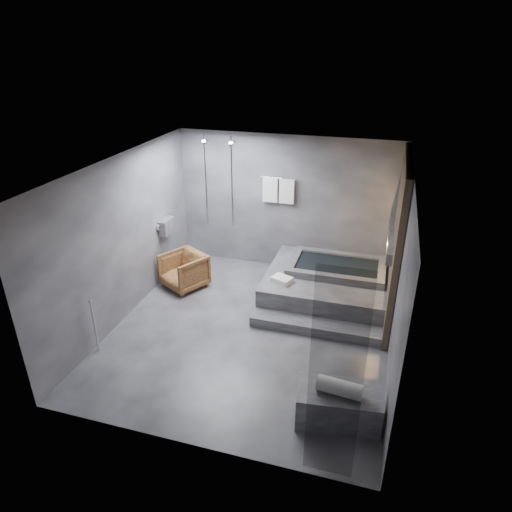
% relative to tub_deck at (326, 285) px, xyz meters
% --- Properties ---
extents(room, '(5.00, 5.04, 2.82)m').
position_rel_tub_deck_xyz_m(room, '(-0.65, -1.21, 1.48)').
color(room, '#303033').
rests_on(room, ground).
extents(tub_deck, '(2.20, 2.00, 0.50)m').
position_rel_tub_deck_xyz_m(tub_deck, '(0.00, 0.00, 0.00)').
color(tub_deck, '#353538').
rests_on(tub_deck, ground).
extents(tub_step, '(2.20, 0.36, 0.18)m').
position_rel_tub_deck_xyz_m(tub_step, '(0.00, -1.18, -0.16)').
color(tub_step, '#353538').
rests_on(tub_step, ground).
extents(concrete_bench, '(1.11, 0.70, 0.47)m').
position_rel_tub_deck_xyz_m(concrete_bench, '(0.61, -3.03, -0.01)').
color(concrete_bench, '#37383A').
rests_on(concrete_bench, ground).
extents(driftwood_chair, '(1.02, 1.03, 0.70)m').
position_rel_tub_deck_xyz_m(driftwood_chair, '(-2.74, -0.39, 0.10)').
color(driftwood_chair, '#462711').
rests_on(driftwood_chair, ground).
extents(rolled_towel, '(0.58, 0.26, 0.20)m').
position_rel_tub_deck_xyz_m(rolled_towel, '(0.60, -3.09, 0.32)').
color(rolled_towel, white).
rests_on(rolled_towel, concrete_bench).
extents(deck_towel, '(0.41, 0.36, 0.09)m').
position_rel_tub_deck_xyz_m(deck_towel, '(-0.74, -0.54, 0.30)').
color(deck_towel, white).
rests_on(deck_towel, tub_deck).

